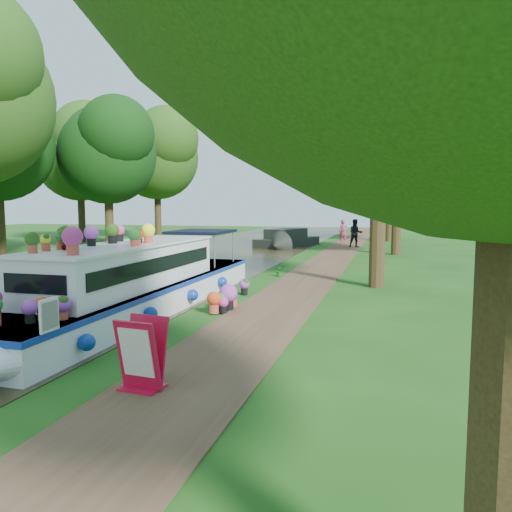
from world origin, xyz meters
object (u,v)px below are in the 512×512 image
Objects in this scene: second_boat at (286,239)px; pedestrian_pink at (343,232)px; sandwich_board at (142,357)px; pedestrian_dark at (356,233)px; plant_boat at (128,283)px.

pedestrian_pink is at bearing 66.73° from second_boat.
pedestrian_dark is (1.28, 27.25, 0.44)m from sandwich_board.
pedestrian_pink is at bearing 96.20° from sandwich_board.
sandwich_board is at bearing -58.29° from plant_boat.
plant_boat is 1.99× the size of second_boat.
plant_boat reaches higher than sandwich_board.
pedestrian_dark is at bearing 93.82° from sandwich_board.
pedestrian_pink is 0.93× the size of pedestrian_dark.
pedestrian_dark is (4.65, 0.45, 0.48)m from second_boat.
plant_boat is 7.14× the size of pedestrian_dark.
second_boat reaches higher than sandwich_board.
pedestrian_pink is (3.54, 3.48, 0.41)m from second_boat.
pedestrian_pink is (0.17, 30.29, 0.38)m from sandwich_board.
second_boat is (-0.50, 22.16, -0.35)m from plant_boat.
sandwich_board is 27.29m from pedestrian_dark.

